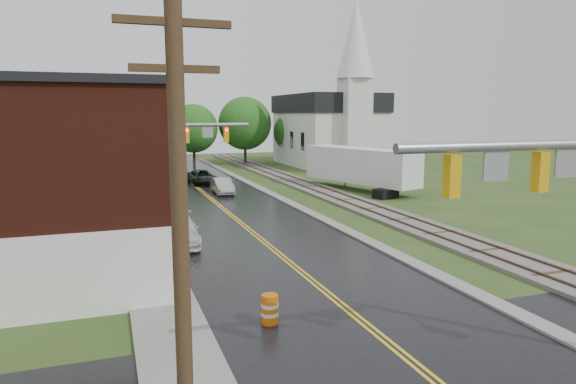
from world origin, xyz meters
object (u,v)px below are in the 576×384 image
tree_left_c (32,143)px  suv_dark (202,177)px  church (331,122)px  pickup_white (180,231)px  sedan_silver (222,186)px  construction_barrel (270,309)px  utility_pole_a (181,254)px  traffic_signal_near (561,191)px  tree_left_e (96,135)px  utility_pole_b (127,154)px  utility_pole_c (118,137)px  traffic_signal_far (176,143)px  semi_trailer (361,166)px

tree_left_c → suv_dark: size_ratio=1.54×
church → pickup_white: 42.75m
church → suv_dark: church is taller
sedan_silver → construction_barrel: (-4.44, -27.98, -0.18)m
utility_pole_a → church: bearing=63.5°
suv_dark → pickup_white: 23.61m
traffic_signal_near → tree_left_e: (-12.32, 43.90, -0.16)m
tree_left_c → tree_left_e: (5.00, 6.00, 0.30)m
utility_pole_b → sedan_silver: bearing=58.2°
traffic_signal_near → tree_left_c: bearing=114.6°
church → utility_pole_a: bearing=-116.5°
tree_left_e → tree_left_c: bearing=-129.8°
suv_dark → sedan_silver: 6.75m
utility_pole_b → pickup_white: (2.39, -2.98, -4.01)m
traffic_signal_near → tree_left_c: tree_left_c is taller
suv_dark → construction_barrel: bearing=-99.8°
tree_left_c → utility_pole_c: bearing=30.2°
utility_pole_c → pickup_white: bearing=-84.5°
traffic_signal_near → traffic_signal_far: size_ratio=1.00×
utility_pole_b → suv_dark: 21.83m
traffic_signal_far → utility_pole_c: (-3.33, 17.00, -0.25)m
traffic_signal_far → tree_left_c: bearing=128.8°
tree_left_e → semi_trailer: tree_left_e is taller
traffic_signal_far → pickup_white: bearing=-96.8°
sedan_silver → semi_trailer: (12.28, -2.25, 1.60)m
utility_pole_c → pickup_white: (2.39, -24.98, -4.01)m
utility_pole_a → pickup_white: utility_pole_a is taller
pickup_white → construction_barrel: (1.42, -11.68, -0.20)m
church → utility_pole_a: church is taller
utility_pole_c → sedan_silver: utility_pole_c is taller
church → traffic_signal_near: (-16.53, -51.74, -0.87)m
utility_pole_c → tree_left_e: utility_pole_c is taller
church → utility_pole_c: church is taller
tree_left_c → tree_left_e: 7.82m
construction_barrel → semi_trailer: bearing=57.0°
traffic_signal_near → traffic_signal_far: (-6.94, 25.00, 0.01)m
utility_pole_a → tree_left_c: (-7.05, 39.90, -0.21)m
church → construction_barrel: bearing=-116.4°
traffic_signal_near → utility_pole_c: utility_pole_c is taller
traffic_signal_near → suv_dark: bearing=93.7°
utility_pole_a → utility_pole_b: (0.00, 22.00, 0.00)m
church → utility_pole_b: size_ratio=2.22×
church → tree_left_c: church is taller
pickup_white → semi_trailer: size_ratio=0.39×
traffic_signal_near → semi_trailer: bearing=71.7°
church → tree_left_e: size_ratio=2.45×
utility_pole_a → utility_pole_c: bearing=90.0°
utility_pole_c → tree_left_c: bearing=-149.8°
utility_pole_a → tree_left_c: bearing=100.0°
utility_pole_a → traffic_signal_far: bearing=83.0°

